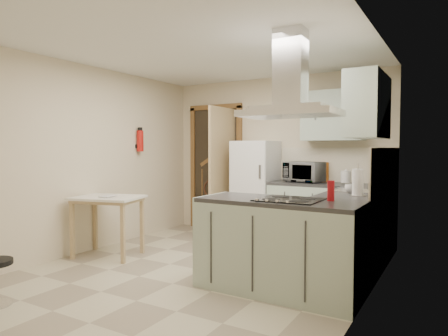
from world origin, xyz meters
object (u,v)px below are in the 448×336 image
Objects in this scene: fridge at (256,190)px; drop_leaf_table at (108,226)px; microwave at (304,172)px; bentwood_chair at (209,208)px; extractor_hood at (290,113)px; peninsula at (279,246)px.

fridge reaches higher than drop_leaf_table.
fridge is 2.85× the size of microwave.
bentwood_chair is at bearing -168.67° from microwave.
drop_leaf_table is (-2.49, 0.06, -1.33)m from extractor_hood.
fridge is 1.89× the size of bentwood_chair.
peninsula is 2.95× the size of microwave.
drop_leaf_table is at bearing -121.28° from fridge.
fridge is at bearing -169.29° from microwave.
microwave reaches higher than drop_leaf_table.
bentwood_chair is 1.73m from microwave.
microwave is (1.60, 0.07, 0.65)m from bentwood_chair.
peninsula is 2.39m from drop_leaf_table.
microwave is at bearing 30.00° from drop_leaf_table.
microwave reaches higher than peninsula.
peninsula reaches higher than drop_leaf_table.
microwave is (0.76, 0.02, 0.30)m from fridge.
fridge is 0.82m from microwave.
microwave is at bearing -3.48° from bentwood_chair.
microwave is at bearing 102.94° from peninsula.
peninsula reaches higher than bentwood_chair.
bentwood_chair is (0.33, 1.88, 0.01)m from drop_leaf_table.
drop_leaf_table is at bearing -105.90° from bentwood_chair.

